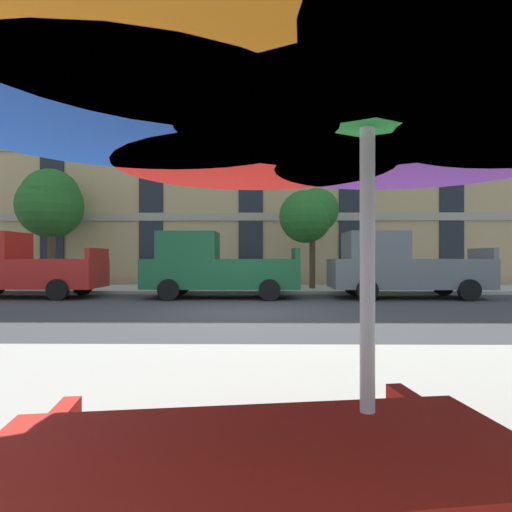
# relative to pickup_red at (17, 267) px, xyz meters

# --- Properties ---
(ground_plane) EXTENTS (120.00, 120.00, 0.00)m
(ground_plane) POSITION_rel_pickup_red_xyz_m (7.73, -3.70, -1.03)
(ground_plane) COLOR #38383A
(sidewalk_far) EXTENTS (56.00, 3.60, 0.12)m
(sidewalk_far) POSITION_rel_pickup_red_xyz_m (7.73, 3.10, -0.97)
(sidewalk_far) COLOR #B2ADA3
(sidewalk_far) RESTS_ON ground
(apartment_building) EXTENTS (41.07, 12.08, 12.80)m
(apartment_building) POSITION_rel_pickup_red_xyz_m (7.73, 11.29, 5.37)
(apartment_building) COLOR tan
(apartment_building) RESTS_ON ground
(pickup_red) EXTENTS (5.10, 2.12, 2.20)m
(pickup_red) POSITION_rel_pickup_red_xyz_m (0.00, 0.00, 0.00)
(pickup_red) COLOR #B21E19
(pickup_red) RESTS_ON ground
(pickup_green) EXTENTS (5.10, 2.12, 2.20)m
(pickup_green) POSITION_rel_pickup_red_xyz_m (6.65, 0.00, 0.00)
(pickup_green) COLOR #195933
(pickup_green) RESTS_ON ground
(pickup_gray) EXTENTS (5.10, 2.12, 2.20)m
(pickup_gray) POSITION_rel_pickup_red_xyz_m (12.85, 0.00, 0.00)
(pickup_gray) COLOR slate
(pickup_gray) RESTS_ON ground
(street_tree_left) EXTENTS (2.72, 2.72, 5.05)m
(street_tree_left) POSITION_rel_pickup_red_xyz_m (-0.64, 3.59, 2.61)
(street_tree_left) COLOR #4C3823
(street_tree_left) RESTS_ON ground
(street_tree_middle) EXTENTS (2.39, 2.10, 4.12)m
(street_tree_middle) POSITION_rel_pickup_red_xyz_m (10.21, 2.81, 2.08)
(street_tree_middle) COLOR #4C3823
(street_tree_middle) RESTS_ON ground
(patio_umbrella) EXTENTS (3.44, 3.20, 2.39)m
(patio_umbrella) POSITION_rel_pickup_red_xyz_m (8.62, -12.70, 1.08)
(patio_umbrella) COLOR silver
(patio_umbrella) RESTS_ON ground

